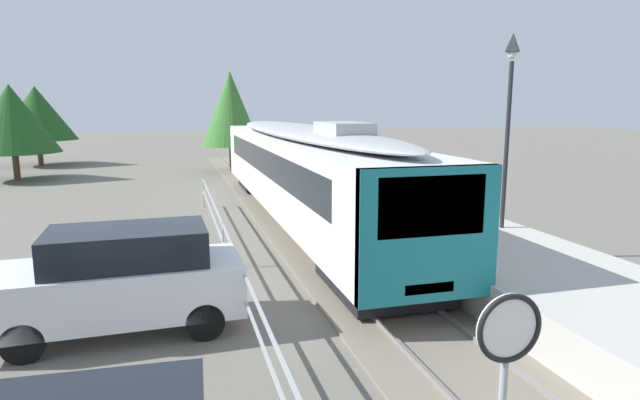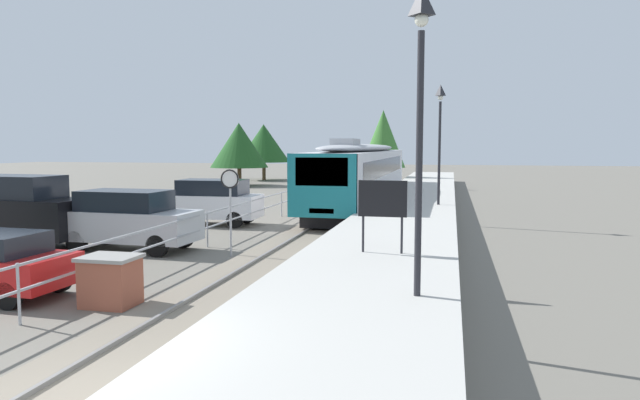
{
  "view_description": "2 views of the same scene",
  "coord_description": "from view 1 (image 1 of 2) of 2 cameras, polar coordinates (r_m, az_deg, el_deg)",
  "views": [
    {
      "loc": [
        -4.49,
        7.02,
        4.32
      ],
      "look_at": [
        -1.0,
        19.53,
        2.0
      ],
      "focal_mm": 29.67,
      "sensor_mm": 36.0,
      "label": 1
    },
    {
      "loc": [
        5.0,
        -6.48,
        3.55
      ],
      "look_at": [
        0.4,
        13.53,
        1.6
      ],
      "focal_mm": 32.2,
      "sensor_mm": 36.0,
      "label": 2
    }
  ],
  "objects": [
    {
      "name": "station_platform",
      "position": [
        17.3,
        11.45,
        -3.0
      ],
      "size": [
        3.9,
        60.0,
        0.9
      ],
      "primitive_type": "cube",
      "color": "#B7B5AD",
      "rests_on": "ground"
    },
    {
      "name": "track_rails",
      "position": [
        16.21,
        1.06,
        -5.2
      ],
      "size": [
        3.2,
        60.0,
        0.14
      ],
      "color": "slate",
      "rests_on": "ground"
    },
    {
      "name": "parked_suv_white",
      "position": [
        10.88,
        -20.62,
        -7.97
      ],
      "size": [
        4.66,
        2.04,
        2.04
      ],
      "color": "white",
      "rests_on": "ground"
    },
    {
      "name": "tree_behind_carpark",
      "position": [
        43.77,
        -28.26,
        8.25
      ],
      "size": [
        5.37,
        5.37,
        5.73
      ],
      "color": "brown",
      "rests_on": "ground"
    },
    {
      "name": "speed_limit_sign",
      "position": [
        4.94,
        19.41,
        -16.89
      ],
      "size": [
        0.61,
        0.1,
        2.81
      ],
      "color": "#9EA0A5",
      "rests_on": "ground"
    },
    {
      "name": "ground_plane",
      "position": [
        15.66,
        -9.57,
        -6.03
      ],
      "size": [
        160.0,
        160.0,
        0.0
      ],
      "primitive_type": "plane",
      "color": "#6B665B"
    },
    {
      "name": "commuter_train",
      "position": [
        19.48,
        -2.17,
        3.73
      ],
      "size": [
        2.82,
        20.88,
        3.74
      ],
      "color": "silver",
      "rests_on": "track_rails"
    },
    {
      "name": "tree_behind_station_far",
      "position": [
        35.47,
        -9.61,
        9.66
      ],
      "size": [
        3.8,
        3.8,
        6.55
      ],
      "color": "brown",
      "rests_on": "ground"
    },
    {
      "name": "tree_distant_left",
      "position": [
        35.61,
        -30.32,
        7.58
      ],
      "size": [
        5.12,
        5.12,
        5.55
      ],
      "color": "brown",
      "rests_on": "ground"
    },
    {
      "name": "platform_lamp_mid_platform",
      "position": [
        15.57,
        19.79,
        10.66
      ],
      "size": [
        0.34,
        0.34,
        5.35
      ],
      "color": "#232328",
      "rests_on": "station_platform"
    }
  ]
}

